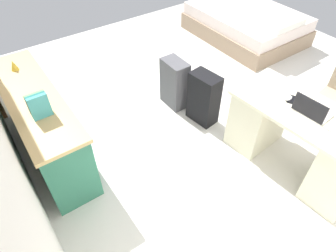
% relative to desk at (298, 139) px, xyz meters
% --- Properties ---
extents(ground_plane, '(5.99, 5.99, 0.00)m').
position_rel_desk_xyz_m(ground_plane, '(1.24, -0.07, -0.39)').
color(ground_plane, silver).
extents(desk, '(1.49, 0.77, 0.75)m').
position_rel_desk_xyz_m(desk, '(0.00, 0.00, 0.00)').
color(desk, beige).
rests_on(desk, ground_plane).
extents(credenza, '(1.80, 0.48, 0.80)m').
position_rel_desk_xyz_m(credenza, '(1.70, 2.05, 0.01)').
color(credenza, '#2D7056').
rests_on(credenza, ground_plane).
extents(bed, '(1.90, 1.40, 0.58)m').
position_rel_desk_xyz_m(bed, '(2.38, -1.75, -0.15)').
color(bed, gray).
rests_on(bed, ground_plane).
extents(suitcase_black, '(0.39, 0.27, 0.66)m').
position_rel_desk_xyz_m(suitcase_black, '(1.12, 0.30, -0.06)').
color(suitcase_black, black).
rests_on(suitcase_black, ground_plane).
extents(suitcase_spare_grey, '(0.36, 0.22, 0.64)m').
position_rel_desk_xyz_m(suitcase_spare_grey, '(1.57, 0.40, -0.07)').
color(suitcase_spare_grey, '#4C4C51').
rests_on(suitcase_spare_grey, ground_plane).
extents(laptop, '(0.33, 0.24, 0.21)m').
position_rel_desk_xyz_m(laptop, '(-0.01, 0.02, 0.40)').
color(laptop, silver).
rests_on(laptop, desk).
extents(computer_mouse, '(0.07, 0.10, 0.03)m').
position_rel_desk_xyz_m(computer_mouse, '(0.25, 0.00, 0.37)').
color(computer_mouse, white).
rests_on(computer_mouse, desk).
extents(cell_phone_by_mouse, '(0.12, 0.15, 0.01)m').
position_rel_desk_xyz_m(cell_phone_by_mouse, '(0.23, -0.02, 0.36)').
color(cell_phone_by_mouse, black).
rests_on(cell_phone_by_mouse, desk).
extents(book_row, '(0.15, 0.17, 0.23)m').
position_rel_desk_xyz_m(book_row, '(1.36, 2.05, 0.52)').
color(book_row, teal).
rests_on(book_row, credenza).
extents(figurine_small, '(0.08, 0.08, 0.11)m').
position_rel_desk_xyz_m(figurine_small, '(2.23, 2.05, 0.46)').
color(figurine_small, gold).
rests_on(figurine_small, credenza).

